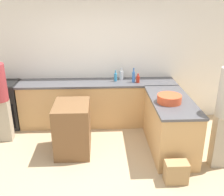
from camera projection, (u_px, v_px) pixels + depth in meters
ground_plane at (98, 175)px, 4.02m from camera, size 14.00×14.00×0.00m
wall_back at (97, 58)px, 5.50m from camera, size 8.00×0.06×2.70m
counter_back at (98, 103)px, 5.51m from camera, size 3.21×0.62×0.93m
counter_peninsula at (169, 124)px, 4.58m from camera, size 0.69×1.54×0.93m
range_oven at (4, 104)px, 5.42m from camera, size 0.67×0.60×0.95m
island_table at (73, 128)px, 4.49m from camera, size 0.59×0.74×0.89m
mixing_bowl at (169, 99)px, 4.27m from camera, size 0.40×0.40×0.13m
hot_sauce_bottle at (138, 79)px, 5.28m from camera, size 0.07×0.07×0.18m
dish_soap_bottle at (116, 77)px, 5.36m from camera, size 0.06×0.06×0.23m
water_bottle_blue at (134, 77)px, 5.28m from camera, size 0.06×0.06×0.30m
vinegar_bottle_clear at (121, 75)px, 5.47m from camera, size 0.08×0.08×0.25m
paper_bag at (176, 172)px, 3.81m from camera, size 0.33×0.20×0.34m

